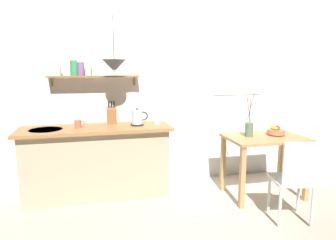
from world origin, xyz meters
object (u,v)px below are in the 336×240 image
dining_table (264,147)px  electric_kettle (137,118)px  fruit_bowl (276,131)px  coffee_mug_spare (157,120)px  twig_vase (249,129)px  dining_chair_near (294,177)px  knife_block (112,115)px  coffee_mug_by_sink (78,124)px  pendant_lamp (114,66)px

dining_table → electric_kettle: bearing=162.9°
fruit_bowl → coffee_mug_spare: coffee_mug_spare is taller
fruit_bowl → twig_vase: twig_vase is taller
dining_table → dining_chair_near: bearing=-95.9°
twig_vase → electric_kettle: twig_vase is taller
twig_vase → coffee_mug_spare: 1.15m
twig_vase → knife_block: (-1.63, 0.59, 0.14)m
dining_table → fruit_bowl: fruit_bowl is taller
fruit_bowl → coffee_mug_by_sink: (-2.41, 0.43, 0.12)m
pendant_lamp → fruit_bowl: bearing=-8.7°
twig_vase → coffee_mug_spare: size_ratio=4.21×
dining_table → fruit_bowl: bearing=13.5°
electric_kettle → knife_block: size_ratio=0.82×
fruit_bowl → twig_vase: 0.37m
dining_chair_near → electric_kettle: (-1.45, 1.18, 0.49)m
dining_chair_near → coffee_mug_spare: coffee_mug_spare is taller
electric_kettle → coffee_mug_spare: electric_kettle is taller
fruit_bowl → coffee_mug_by_sink: bearing=169.9°
dining_chair_near → knife_block: (-1.76, 1.35, 0.51)m
pendant_lamp → dining_table: bearing=-10.8°
twig_vase → coffee_mug_spare: (-1.06, 0.45, 0.08)m
dining_table → pendant_lamp: pendant_lamp is taller
coffee_mug_by_sink → coffee_mug_spare: bearing=1.6°
dining_chair_near → twig_vase: twig_vase is taller
electric_kettle → pendant_lamp: bearing=-155.5°
fruit_bowl → coffee_mug_spare: (-1.43, 0.46, 0.12)m
twig_vase → electric_kettle: 1.39m
fruit_bowl → pendant_lamp: 2.15m
twig_vase → pendant_lamp: bearing=169.5°
dining_table → knife_block: bearing=160.7°
dining_chair_near → fruit_bowl: 0.85m
twig_vase → knife_block: size_ratio=1.80×
coffee_mug_spare → dining_table: bearing=-21.6°
dining_chair_near → coffee_mug_by_sink: 2.50m
dining_chair_near → dining_table: bearing=84.1°
electric_kettle → coffee_mug_spare: bearing=6.4°
dining_chair_near → pendant_lamp: bearing=148.7°
dining_table → dining_chair_near: (-0.07, -0.71, -0.13)m
knife_block → pendant_lamp: (0.03, -0.30, 0.63)m
coffee_mug_spare → fruit_bowl: bearing=-17.7°
fruit_bowl → coffee_mug_spare: bearing=162.3°
pendant_lamp → coffee_mug_spare: bearing=16.1°
twig_vase → coffee_mug_by_sink: size_ratio=4.42×
dining_chair_near → coffee_mug_by_sink: bearing=151.4°
dining_table → coffee_mug_by_sink: (-2.24, 0.47, 0.31)m
twig_vase → fruit_bowl: bearing=-0.8°
fruit_bowl → electric_kettle: electric_kettle is taller
coffee_mug_by_sink → dining_chair_near: bearing=-28.6°
fruit_bowl → dining_chair_near: bearing=-108.2°
dining_chair_near → fruit_bowl: size_ratio=4.14×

